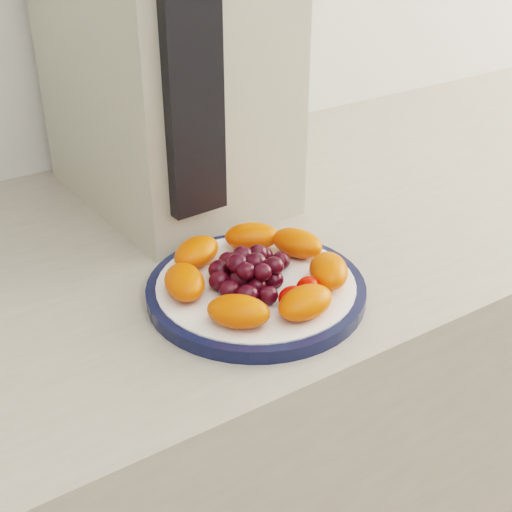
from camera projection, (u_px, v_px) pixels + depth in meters
plate_rim at (256, 290)px, 0.76m from camera, size 0.23×0.23×0.01m
plate_face at (256, 290)px, 0.76m from camera, size 0.21×0.21×0.02m
appliance_body at (163, 53)px, 0.89m from camera, size 0.24×0.32×0.39m
appliance_panel at (192, 87)px, 0.75m from camera, size 0.07×0.03×0.29m
fruit_plate at (257, 271)px, 0.75m from camera, size 0.20×0.20×0.04m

